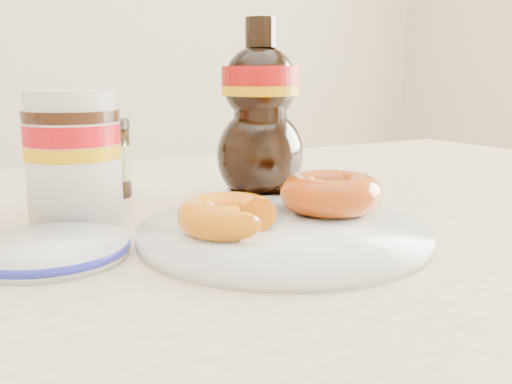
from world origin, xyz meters
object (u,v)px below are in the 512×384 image
dining_table (267,289)px  plate (283,232)px  donut_whole (331,193)px  syrup_bottle (260,109)px  dark_jar (107,159)px  donut_bitten (227,215)px  blue_rim_saucer (48,249)px  nutella_jar (73,152)px

dining_table → plate: size_ratio=5.36×
donut_whole → syrup_bottle: size_ratio=0.48×
dining_table → dark_jar: 0.25m
donut_bitten → plate: bearing=12.4°
dining_table → blue_rim_saucer: bearing=-171.0°
donut_whole → dark_jar: dark_jar is taller
dark_jar → blue_rim_saucer: size_ratio=0.71×
dark_jar → blue_rim_saucer: (-0.11, -0.21, -0.04)m
syrup_bottle → donut_whole: bearing=-91.2°
donut_whole → syrup_bottle: 0.16m
dining_table → plate: (-0.03, -0.09, 0.09)m
plate → blue_rim_saucer: (-0.19, 0.05, 0.00)m
blue_rim_saucer → donut_bitten: bearing=-17.6°
donut_whole → syrup_bottle: (0.00, 0.15, 0.07)m
dining_table → plate: bearing=-111.7°
donut_whole → dark_jar: 0.29m
plate → donut_whole: bearing=20.8°
donut_whole → blue_rim_saucer: bearing=175.1°
syrup_bottle → dark_jar: bearing=150.7°
plate → dining_table: bearing=68.3°
donut_bitten → donut_whole: 0.13m
syrup_bottle → donut_bitten: bearing=-127.4°
plate → blue_rim_saucer: same height
plate → blue_rim_saucer: 0.20m
donut_bitten → nutella_jar: nutella_jar is taller
dark_jar → plate: bearing=-71.9°
nutella_jar → dark_jar: bearing=60.9°
donut_bitten → nutella_jar: (-0.09, 0.15, 0.04)m
dining_table → dark_jar: dark_jar is taller
donut_bitten → syrup_bottle: bearing=71.3°
dining_table → nutella_jar: (-0.18, 0.07, 0.15)m
donut_whole → blue_rim_saucer: 0.27m
dining_table → syrup_bottle: 0.21m
dark_jar → nutella_jar: bearing=-119.1°
blue_rim_saucer → plate: bearing=-14.6°
plate → syrup_bottle: (0.08, 0.17, 0.10)m
donut_whole → blue_rim_saucer: donut_whole is taller
syrup_bottle → plate: bearing=-113.5°
donut_bitten → dark_jar: bearing=116.0°
donut_whole → dark_jar: size_ratio=1.09×
nutella_jar → blue_rim_saucer: bearing=-113.5°
donut_whole → donut_bitten: bearing=-170.2°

